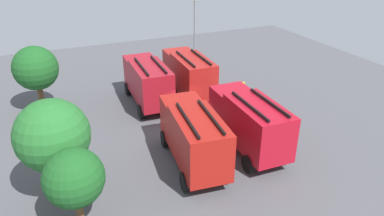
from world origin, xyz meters
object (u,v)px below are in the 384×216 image
at_px(tree_0, 74,178).
at_px(fire_truck_0, 249,121).
at_px(firefighter_3, 216,78).
at_px(firefighter_0, 178,70).
at_px(firefighter_1, 208,132).
at_px(tree_2, 36,68).
at_px(fire_truck_2, 193,134).
at_px(firefighter_2, 243,90).
at_px(tree_1, 53,136).
at_px(lamppost, 195,29).
at_px(fire_truck_3, 148,80).
at_px(traffic_cone_0, 253,113).
at_px(fire_truck_1, 189,73).

bearing_deg(tree_0, fire_truck_0, -75.28).
xyz_separation_m(firefighter_3, tree_0, (-13.15, 14.08, 1.94)).
xyz_separation_m(firefighter_0, firefighter_1, (-12.38, 2.70, 0.06)).
relative_size(firefighter_3, tree_2, 0.34).
distance_m(fire_truck_2, firefighter_2, 10.61).
height_order(firefighter_2, tree_1, tree_1).
bearing_deg(fire_truck_0, lamppost, -9.61).
relative_size(fire_truck_3, traffic_cone_0, 10.16).
relative_size(fire_truck_0, traffic_cone_0, 10.14).
xyz_separation_m(fire_truck_3, tree_1, (-9.66, 7.88, 1.79)).
bearing_deg(firefighter_2, tree_2, 171.47).
xyz_separation_m(firefighter_0, lamppost, (1.95, -2.63, 3.32)).
bearing_deg(firefighter_3, traffic_cone_0, 118.66).
bearing_deg(tree_0, fire_truck_2, -68.99).
height_order(firefighter_2, firefighter_3, firefighter_3).
xyz_separation_m(fire_truck_1, firefighter_0, (4.20, -0.66, -1.22)).
distance_m(fire_truck_2, firefighter_3, 12.50).
relative_size(firefighter_2, lamppost, 0.22).
distance_m(fire_truck_0, fire_truck_1, 9.74).
distance_m(fire_truck_0, fire_truck_3, 10.15).
xyz_separation_m(fire_truck_2, traffic_cone_0, (4.01, -6.86, -1.79)).
distance_m(fire_truck_3, tree_2, 8.68).
distance_m(fire_truck_0, firefighter_0, 14.00).
height_order(fire_truck_2, traffic_cone_0, fire_truck_2).
bearing_deg(lamppost, fire_truck_2, 155.79).
height_order(tree_0, lamppost, lamppost).
bearing_deg(fire_truck_2, fire_truck_3, 5.63).
height_order(firefighter_0, firefighter_3, firefighter_3).
relative_size(tree_0, tree_1, 0.76).
bearing_deg(firefighter_2, fire_truck_0, -110.32).
relative_size(fire_truck_2, firefighter_1, 4.21).
distance_m(fire_truck_1, tree_0, 16.90).
bearing_deg(firefighter_1, tree_0, 157.70).
bearing_deg(tree_1, traffic_cone_0, -74.29).
bearing_deg(tree_2, fire_truck_1, -99.33).
height_order(firefighter_0, tree_0, tree_0).
bearing_deg(firefighter_3, tree_2, 23.04).
bearing_deg(fire_truck_3, fire_truck_1, -82.31).
height_order(firefighter_3, tree_0, tree_0).
height_order(fire_truck_0, tree_1, tree_1).
bearing_deg(fire_truck_0, tree_1, 93.22).
xyz_separation_m(fire_truck_1, fire_truck_3, (-0.36, 3.83, 0.00)).
relative_size(firefighter_1, traffic_cone_0, 2.46).
height_order(fire_truck_1, fire_truck_3, same).
xyz_separation_m(fire_truck_0, fire_truck_1, (9.74, 0.08, 0.00)).
relative_size(fire_truck_2, tree_1, 1.27).
distance_m(fire_truck_1, firefighter_2, 4.93).
xyz_separation_m(firefighter_1, firefighter_3, (8.65, -4.98, 0.05)).
height_order(firefighter_3, tree_2, tree_2).
relative_size(tree_2, lamppost, 0.73).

